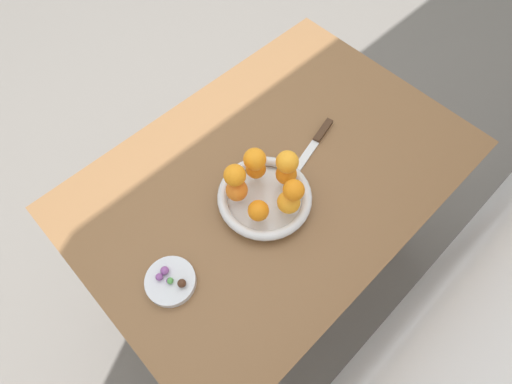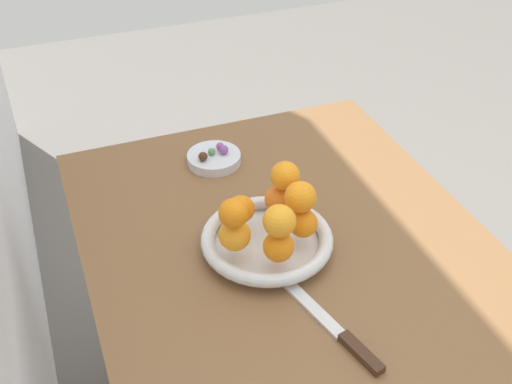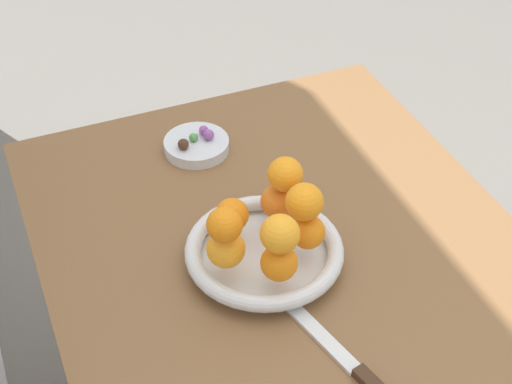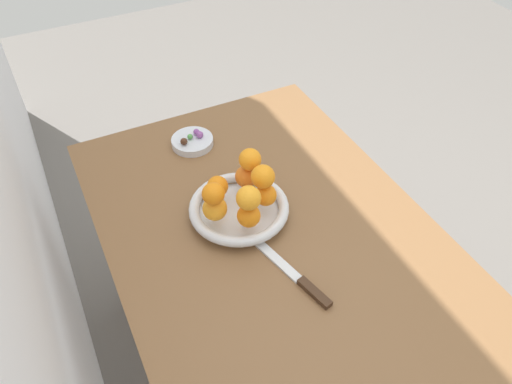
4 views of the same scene
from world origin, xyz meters
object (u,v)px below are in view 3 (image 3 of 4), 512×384
at_px(knife, 349,362).
at_px(candy_ball_4, 183,144).
at_px(orange_6, 304,202).
at_px(candy_ball_2, 193,137).
at_px(dining_table, 310,326).
at_px(orange_1, 226,249).
at_px(candy_ball_1, 194,137).
at_px(orange_4, 279,201).
at_px(orange_8, 280,234).
at_px(fruit_bowl, 264,252).
at_px(candy_ball_3, 209,135).
at_px(orange_3, 308,232).
at_px(orange_5, 285,174).
at_px(candy_ball_0, 204,130).
at_px(candy_dish, 197,145).
at_px(orange_0, 232,215).
at_px(orange_7, 224,225).
at_px(orange_2, 279,263).

bearing_deg(knife, candy_ball_4, 6.86).
distance_m(orange_6, candy_ball_2, 0.35).
bearing_deg(dining_table, orange_1, 60.68).
xyz_separation_m(orange_1, candy_ball_1, (0.33, -0.06, -0.04)).
bearing_deg(orange_1, candy_ball_2, -10.36).
bearing_deg(candy_ball_1, orange_4, -168.70).
height_order(orange_8, knife, orange_8).
distance_m(fruit_bowl, candy_ball_3, 0.31).
bearing_deg(orange_3, candy_ball_2, 11.22).
bearing_deg(orange_5, candy_ball_2, 13.17).
distance_m(orange_4, candy_ball_0, 0.28).
bearing_deg(candy_ball_2, candy_ball_0, -62.58).
bearing_deg(candy_ball_2, candy_dish, -103.50).
xyz_separation_m(orange_1, candy_ball_3, (0.33, -0.09, -0.04)).
bearing_deg(knife, fruit_bowl, 7.88).
bearing_deg(candy_ball_3, orange_5, -172.33).
bearing_deg(knife, orange_6, -6.75).
xyz_separation_m(orange_0, orange_4, (-0.00, -0.08, 0.00)).
relative_size(orange_4, candy_ball_0, 3.20).
bearing_deg(dining_table, fruit_bowl, 30.10).
xyz_separation_m(orange_5, candy_ball_2, (0.27, 0.06, -0.09)).
bearing_deg(candy_ball_3, orange_6, -173.73).
bearing_deg(candy_ball_2, orange_5, -166.83).
xyz_separation_m(fruit_bowl, orange_7, (-0.02, 0.07, 0.10)).
relative_size(dining_table, orange_2, 19.82).
bearing_deg(orange_6, fruit_bowl, 71.90).
bearing_deg(orange_4, orange_6, -173.20).
distance_m(dining_table, candy_ball_3, 0.41).
bearing_deg(dining_table, orange_5, -3.92).
bearing_deg(orange_8, knife, -166.67).
bearing_deg(orange_2, orange_3, -56.52).
xyz_separation_m(candy_ball_0, candy_ball_4, (-0.03, 0.05, 0.00)).
xyz_separation_m(orange_8, candy_ball_2, (0.39, 0.00, -0.09)).
bearing_deg(fruit_bowl, orange_4, -41.35).
height_order(candy_dish, orange_6, orange_6).
relative_size(candy_dish, orange_2, 2.17).
distance_m(dining_table, candy_ball_2, 0.42).
distance_m(orange_4, candy_ball_2, 0.27).
bearing_deg(orange_2, orange_6, -50.20).
bearing_deg(orange_6, candy_ball_3, 6.27).
xyz_separation_m(orange_8, candy_ball_1, (0.39, -0.00, -0.10)).
bearing_deg(orange_4, candy_ball_4, 17.82).
relative_size(fruit_bowl, candy_dish, 2.06).
height_order(orange_7, candy_ball_0, orange_7).
xyz_separation_m(orange_0, orange_1, (-0.07, 0.04, 0.00)).
bearing_deg(orange_7, candy_ball_4, -6.99).
distance_m(fruit_bowl, candy_ball_0, 0.33).
distance_m(orange_0, orange_6, 0.13).
height_order(dining_table, orange_0, orange_0).
relative_size(candy_ball_1, candy_ball_2, 0.89).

